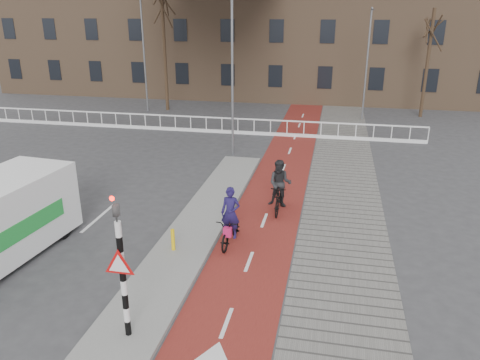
# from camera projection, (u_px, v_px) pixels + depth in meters

# --- Properties ---
(ground) EXTENTS (120.00, 120.00, 0.00)m
(ground) POSITION_uv_depth(u_px,v_px,m) (181.00, 293.00, 12.62)
(ground) COLOR #38383A
(ground) RESTS_ON ground
(bike_lane) EXTENTS (2.50, 60.00, 0.01)m
(bike_lane) POSITION_uv_depth(u_px,v_px,m) (281.00, 175.00, 21.53)
(bike_lane) COLOR maroon
(bike_lane) RESTS_ON ground
(sidewalk) EXTENTS (3.00, 60.00, 0.01)m
(sidewalk) POSITION_uv_depth(u_px,v_px,m) (343.00, 179.00, 21.00)
(sidewalk) COLOR slate
(sidewalk) RESTS_ON ground
(curb_island) EXTENTS (1.80, 16.00, 0.12)m
(curb_island) POSITION_uv_depth(u_px,v_px,m) (198.00, 225.00, 16.41)
(curb_island) COLOR gray
(curb_island) RESTS_ON ground
(traffic_signal) EXTENTS (0.80, 0.80, 3.68)m
(traffic_signal) POSITION_uv_depth(u_px,v_px,m) (121.00, 264.00, 10.19)
(traffic_signal) COLOR black
(traffic_signal) RESTS_ON curb_island
(bollard) EXTENTS (0.12, 0.12, 0.70)m
(bollard) POSITION_uv_depth(u_px,v_px,m) (173.00, 240.00, 14.53)
(bollard) COLOR yellow
(bollard) RESTS_ON curb_island
(cyclist_near) EXTENTS (0.74, 1.89, 1.94)m
(cyclist_near) POSITION_uv_depth(u_px,v_px,m) (231.00, 225.00, 15.04)
(cyclist_near) COLOR black
(cyclist_near) RESTS_ON bike_lane
(cyclist_far) EXTENTS (0.89, 1.92, 2.03)m
(cyclist_far) POSITION_uv_depth(u_px,v_px,m) (280.00, 191.00, 17.37)
(cyclist_far) COLOR black
(cyclist_far) RESTS_ON bike_lane
(railing) EXTENTS (28.00, 0.10, 0.99)m
(railing) POSITION_uv_depth(u_px,v_px,m) (191.00, 127.00, 29.09)
(railing) COLOR silver
(railing) RESTS_ON ground
(townhouse_row) EXTENTS (46.00, 10.00, 15.90)m
(townhouse_row) POSITION_uv_depth(u_px,v_px,m) (262.00, 1.00, 39.91)
(townhouse_row) COLOR #7F6047
(townhouse_row) RESTS_ON ground
(tree_mid) EXTENTS (0.24, 0.24, 8.78)m
(tree_mid) POSITION_uv_depth(u_px,v_px,m) (165.00, 50.00, 33.91)
(tree_mid) COLOR black
(tree_mid) RESTS_ON ground
(tree_right) EXTENTS (0.23, 0.23, 7.26)m
(tree_right) POSITION_uv_depth(u_px,v_px,m) (427.00, 64.00, 31.92)
(tree_right) COLOR black
(tree_right) RESTS_ON ground
(streetlight_near) EXTENTS (0.12, 0.12, 7.97)m
(streetlight_near) POSITION_uv_depth(u_px,v_px,m) (232.00, 78.00, 23.14)
(streetlight_near) COLOR slate
(streetlight_near) RESTS_ON ground
(streetlight_left) EXTENTS (0.12, 0.12, 8.25)m
(streetlight_left) POSITION_uv_depth(u_px,v_px,m) (144.00, 54.00, 33.64)
(streetlight_left) COLOR slate
(streetlight_left) RESTS_ON ground
(streetlight_right) EXTENTS (0.12, 0.12, 7.31)m
(streetlight_right) POSITION_uv_depth(u_px,v_px,m) (367.00, 65.00, 31.20)
(streetlight_right) COLOR slate
(streetlight_right) RESTS_ON ground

